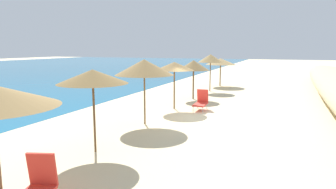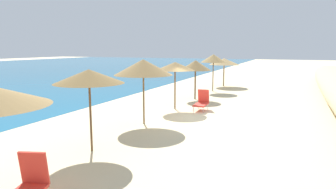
{
  "view_description": "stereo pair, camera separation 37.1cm",
  "coord_description": "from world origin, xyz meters",
  "px_view_note": "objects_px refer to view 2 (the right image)",
  "views": [
    {
      "loc": [
        -13.82,
        -4.18,
        3.41
      ],
      "look_at": [
        0.19,
        1.32,
        1.07
      ],
      "focal_mm": 32.14,
      "sensor_mm": 36.0,
      "label": 1
    },
    {
      "loc": [
        -13.68,
        -4.52,
        3.41
      ],
      "look_at": [
        0.19,
        1.32,
        1.07
      ],
      "focal_mm": 32.14,
      "sensor_mm": 36.0,
      "label": 2
    }
  ],
  "objects_px": {
    "beach_umbrella_3": "(143,67)",
    "beach_umbrella_7": "(224,62)",
    "lounge_chair_0": "(24,189)",
    "beach_umbrella_5": "(195,65)",
    "beach_umbrella_6": "(213,58)",
    "beach_umbrella_4": "(175,66)",
    "beach_umbrella_2": "(89,77)",
    "lounge_chair_1": "(202,102)"
  },
  "relations": [
    {
      "from": "beach_umbrella_2",
      "to": "beach_umbrella_3",
      "type": "height_order",
      "value": "beach_umbrella_3"
    },
    {
      "from": "beach_umbrella_3",
      "to": "beach_umbrella_4",
      "type": "distance_m",
      "value": 3.68
    },
    {
      "from": "beach_umbrella_2",
      "to": "lounge_chair_0",
      "type": "xyz_separation_m",
      "value": [
        -3.6,
        -0.98,
        -2.03
      ]
    },
    {
      "from": "lounge_chair_0",
      "to": "beach_umbrella_3",
      "type": "bearing_deg",
      "value": -100.07
    },
    {
      "from": "beach_umbrella_3",
      "to": "beach_umbrella_5",
      "type": "relative_size",
      "value": 1.12
    },
    {
      "from": "beach_umbrella_2",
      "to": "beach_umbrella_3",
      "type": "relative_size",
      "value": 0.94
    },
    {
      "from": "beach_umbrella_4",
      "to": "lounge_chair_1",
      "type": "height_order",
      "value": "beach_umbrella_4"
    },
    {
      "from": "beach_umbrella_5",
      "to": "beach_umbrella_6",
      "type": "distance_m",
      "value": 4.04
    },
    {
      "from": "beach_umbrella_3",
      "to": "beach_umbrella_4",
      "type": "xyz_separation_m",
      "value": [
        3.68,
        -0.06,
        -0.16
      ]
    },
    {
      "from": "beach_umbrella_5",
      "to": "beach_umbrella_6",
      "type": "bearing_deg",
      "value": -2.62
    },
    {
      "from": "beach_umbrella_3",
      "to": "lounge_chair_0",
      "type": "relative_size",
      "value": 1.85
    },
    {
      "from": "lounge_chair_0",
      "to": "beach_umbrella_5",
      "type": "bearing_deg",
      "value": -104.3
    },
    {
      "from": "beach_umbrella_7",
      "to": "lounge_chair_0",
      "type": "relative_size",
      "value": 1.7
    },
    {
      "from": "lounge_chair_0",
      "to": "lounge_chair_1",
      "type": "distance_m",
      "value": 11.48
    },
    {
      "from": "beach_umbrella_2",
      "to": "beach_umbrella_6",
      "type": "xyz_separation_m",
      "value": [
        15.25,
        -0.19,
        0.09
      ]
    },
    {
      "from": "beach_umbrella_5",
      "to": "lounge_chair_0",
      "type": "relative_size",
      "value": 1.65
    },
    {
      "from": "beach_umbrella_3",
      "to": "beach_umbrella_6",
      "type": "xyz_separation_m",
      "value": [
        11.33,
        -0.27,
        0.03
      ]
    },
    {
      "from": "beach_umbrella_3",
      "to": "beach_umbrella_5",
      "type": "xyz_separation_m",
      "value": [
        7.31,
        -0.08,
        -0.3
      ]
    },
    {
      "from": "beach_umbrella_2",
      "to": "beach_umbrella_4",
      "type": "bearing_deg",
      "value": 0.13
    },
    {
      "from": "beach_umbrella_3",
      "to": "beach_umbrella_7",
      "type": "bearing_deg",
      "value": -1.3
    },
    {
      "from": "beach_umbrella_2",
      "to": "beach_umbrella_5",
      "type": "height_order",
      "value": "beach_umbrella_2"
    },
    {
      "from": "beach_umbrella_4",
      "to": "beach_umbrella_5",
      "type": "relative_size",
      "value": 1.01
    },
    {
      "from": "beach_umbrella_3",
      "to": "lounge_chair_1",
      "type": "distance_m",
      "value": 4.73
    },
    {
      "from": "lounge_chair_0",
      "to": "beach_umbrella_7",
      "type": "bearing_deg",
      "value": -106.22
    },
    {
      "from": "beach_umbrella_6",
      "to": "beach_umbrella_7",
      "type": "bearing_deg",
      "value": -1.15
    },
    {
      "from": "beach_umbrella_7",
      "to": "beach_umbrella_4",
      "type": "bearing_deg",
      "value": 178.58
    },
    {
      "from": "beach_umbrella_7",
      "to": "lounge_chair_0",
      "type": "distance_m",
      "value": 22.5
    },
    {
      "from": "beach_umbrella_5",
      "to": "beach_umbrella_7",
      "type": "bearing_deg",
      "value": -1.92
    },
    {
      "from": "beach_umbrella_2",
      "to": "beach_umbrella_6",
      "type": "height_order",
      "value": "beach_umbrella_6"
    },
    {
      "from": "beach_umbrella_5",
      "to": "lounge_chair_0",
      "type": "height_order",
      "value": "beach_umbrella_5"
    },
    {
      "from": "beach_umbrella_3",
      "to": "beach_umbrella_5",
      "type": "distance_m",
      "value": 7.31
    },
    {
      "from": "beach_umbrella_2",
      "to": "beach_umbrella_7",
      "type": "xyz_separation_m",
      "value": [
        18.83,
        -0.26,
        -0.3
      ]
    },
    {
      "from": "beach_umbrella_4",
      "to": "beach_umbrella_7",
      "type": "relative_size",
      "value": 0.99
    },
    {
      "from": "beach_umbrella_7",
      "to": "beach_umbrella_2",
      "type": "bearing_deg",
      "value": 179.2
    },
    {
      "from": "beach_umbrella_2",
      "to": "beach_umbrella_4",
      "type": "distance_m",
      "value": 7.6
    },
    {
      "from": "beach_umbrella_3",
      "to": "lounge_chair_0",
      "type": "height_order",
      "value": "beach_umbrella_3"
    },
    {
      "from": "beach_umbrella_6",
      "to": "lounge_chair_1",
      "type": "xyz_separation_m",
      "value": [
        -7.38,
        -1.28,
        -2.12
      ]
    },
    {
      "from": "beach_umbrella_2",
      "to": "beach_umbrella_4",
      "type": "height_order",
      "value": "beach_umbrella_2"
    },
    {
      "from": "lounge_chair_1",
      "to": "beach_umbrella_6",
      "type": "bearing_deg",
      "value": -82.15
    },
    {
      "from": "beach_umbrella_2",
      "to": "lounge_chair_1",
      "type": "distance_m",
      "value": 8.26
    },
    {
      "from": "beach_umbrella_5",
      "to": "beach_umbrella_3",
      "type": "bearing_deg",
      "value": 179.35
    },
    {
      "from": "beach_umbrella_4",
      "to": "beach_umbrella_7",
      "type": "xyz_separation_m",
      "value": [
        11.23,
        -0.28,
        -0.21
      ]
    }
  ]
}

